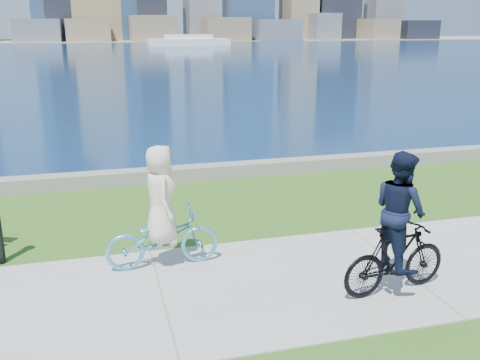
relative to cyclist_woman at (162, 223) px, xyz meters
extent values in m
plane|color=#2C5817|center=(-0.16, -1.09, -0.79)|extent=(320.00, 320.00, 0.00)
cube|color=#A5A5A0|center=(-0.16, -1.09, -0.78)|extent=(80.00, 3.50, 0.02)
cube|color=gray|center=(-0.16, 5.11, -0.62)|extent=(90.00, 0.50, 0.35)
cube|color=#0B264B|center=(-0.16, 70.91, -0.79)|extent=(320.00, 131.00, 0.01)
cube|color=gray|center=(-0.16, 128.91, -0.73)|extent=(320.00, 30.00, 0.12)
cube|color=slate|center=(-12.00, 121.91, 1.71)|extent=(9.84, 9.24, 5.00)
cube|color=#7D6C4D|center=(-1.27, 121.20, 1.73)|extent=(9.61, 7.20, 5.04)
cube|color=#7D6C4D|center=(13.18, 120.59, 2.11)|extent=(10.29, 8.47, 5.82)
cube|color=#7D6C4D|center=(30.29, 119.06, 1.91)|extent=(10.14, 7.95, 5.40)
cube|color=slate|center=(42.06, 118.18, 1.69)|extent=(10.54, 9.95, 4.97)
cube|color=slate|center=(56.12, 121.54, 2.46)|extent=(6.64, 7.48, 6.52)
cube|color=#7D6C4D|center=(70.67, 119.95, 1.80)|extent=(7.59, 9.09, 5.19)
cube|color=black|center=(81.94, 120.87, 1.61)|extent=(9.59, 8.67, 4.80)
cube|color=white|center=(16.56, 92.52, -0.15)|extent=(15.01, 4.29, 1.29)
cube|color=white|center=(16.56, 92.52, 0.87)|extent=(8.58, 3.22, 0.75)
imported|color=#58ABD7|center=(0.00, 0.00, -0.28)|extent=(0.72, 1.92, 0.99)
imported|color=white|center=(0.00, 0.00, 0.48)|extent=(0.55, 0.83, 1.66)
imported|color=black|center=(3.28, -1.84, -0.23)|extent=(0.75, 1.86, 1.09)
imported|color=black|center=(3.28, -1.84, 0.54)|extent=(0.77, 0.93, 1.78)
camera|label=1|loc=(-0.92, -8.35, 3.17)|focal=40.00mm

